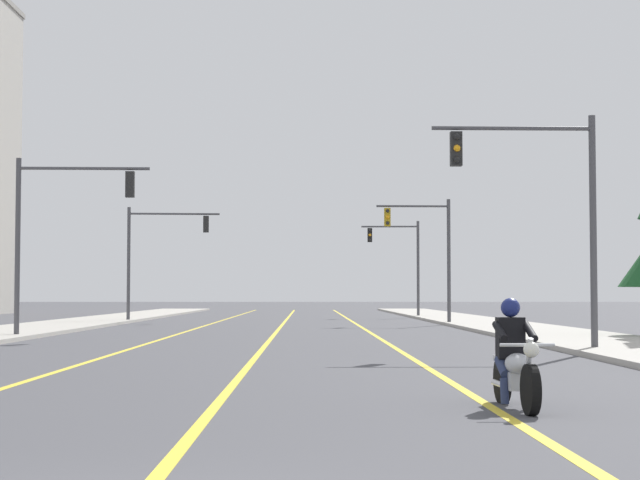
{
  "coord_description": "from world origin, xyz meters",
  "views": [
    {
      "loc": [
        1.3,
        -6.81,
        1.51
      ],
      "look_at": [
        1.62,
        20.75,
        2.89
      ],
      "focal_mm": 60.62,
      "sensor_mm": 36.0,
      "label": 1
    }
  ],
  "objects": [
    {
      "name": "motorcycle_with_rider",
      "position": [
        4.04,
        7.5,
        0.59
      ],
      "size": [
        0.7,
        2.19,
        1.46
      ],
      "color": "black",
      "rests_on": "ground"
    },
    {
      "name": "sidewalk_kerb_right",
      "position": [
        10.11,
        40.0,
        0.07
      ],
      "size": [
        4.4,
        110.0,
        0.14
      ],
      "primitive_type": "cube",
      "color": "#ADA89E",
      "rests_on": "ground"
    },
    {
      "name": "traffic_signal_mid_right",
      "position": [
        7.27,
        46.28,
        4.02
      ],
      "size": [
        3.67,
        0.43,
        6.2
      ],
      "color": "#47474C",
      "rests_on": "ground"
    },
    {
      "name": "traffic_signal_near_right",
      "position": [
        7.56,
        21.21,
        4.06
      ],
      "size": [
        4.31,
        0.41,
        6.2
      ],
      "color": "#47474C",
      "rests_on": "ground"
    },
    {
      "name": "lane_stripe_left",
      "position": [
        -3.58,
        45.0,
        0.0
      ],
      "size": [
        0.16,
        100.0,
        0.01
      ],
      "primitive_type": "cube",
      "color": "yellow",
      "rests_on": "ground"
    },
    {
      "name": "traffic_signal_far_right",
      "position": [
        7.38,
        62.37,
        4.02
      ],
      "size": [
        3.73,
        0.37,
        6.2
      ],
      "color": "#47474C",
      "rests_on": "ground"
    },
    {
      "name": "traffic_signal_near_left",
      "position": [
        -7.37,
        30.36,
        4.08
      ],
      "size": [
        4.59,
        0.43,
        6.2
      ],
      "color": "#47474C",
      "rests_on": "ground"
    },
    {
      "name": "traffic_signal_mid_left",
      "position": [
        -6.93,
        51.5,
        4.1
      ],
      "size": [
        4.96,
        0.59,
        6.2
      ],
      "color": "#47474C",
      "rests_on": "ground"
    },
    {
      "name": "sidewalk_kerb_left",
      "position": [
        -10.11,
        40.0,
        0.07
      ],
      "size": [
        4.4,
        110.0,
        0.14
      ],
      "primitive_type": "cube",
      "color": "#ADA89E",
      "rests_on": "ground"
    },
    {
      "name": "lane_stripe_right",
      "position": [
        3.76,
        45.0,
        0.0
      ],
      "size": [
        0.16,
        100.0,
        0.01
      ],
      "primitive_type": "cube",
      "color": "yellow",
      "rests_on": "ground"
    },
    {
      "name": "lane_stripe_center",
      "position": [
        0.06,
        45.0,
        0.0
      ],
      "size": [
        0.16,
        100.0,
        0.01
      ],
      "primitive_type": "cube",
      "color": "yellow",
      "rests_on": "ground"
    }
  ]
}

